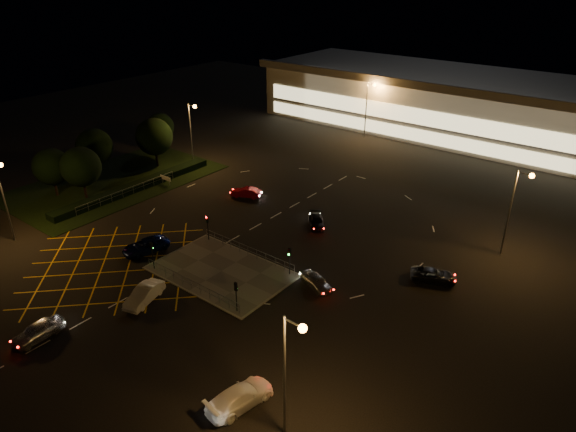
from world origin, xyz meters
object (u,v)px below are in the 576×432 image
Objects in this scene: signal_ne at (290,255)px; car_near_silver at (38,331)px; signal_nw at (207,223)px; car_queue_white at (144,294)px; car_approach_white at (240,397)px; car_right_silver at (316,281)px; signal_sw at (152,250)px; car_east_grey at (434,275)px; car_circ_red at (246,192)px; car_left_blue at (146,246)px; car_far_dkgrey at (317,221)px; signal_se at (236,291)px.

car_near_silver is at bearing -117.38° from signal_ne.
signal_nw is at bearing 91.75° from car_near_silver.
car_approach_white is (16.01, -3.85, 0.01)m from car_queue_white.
signal_sw is at bearing 137.51° from car_right_silver.
car_east_grey is (23.29, 29.52, -0.11)m from car_near_silver.
car_right_silver reaches higher than car_east_grey.
car_right_silver and car_circ_red have the same top height.
signal_ne is 3.88m from car_right_silver.
signal_nw is at bearing 69.59° from car_left_blue.
car_left_blue is 1.12× the size of car_east_grey.
car_far_dkgrey is 12.82m from car_circ_red.
signal_ne is 16.97m from car_left_blue.
signal_se reaches higher than car_left_blue.
signal_ne is at bearing 40.39° from car_queue_white.
car_far_dkgrey is (3.97, 23.09, -0.17)m from car_queue_white.
car_queue_white is at bearing -4.88° from car_circ_red.
signal_ne is (0.00, 7.99, 0.00)m from signal_se.
signal_ne is 0.60× the size of car_left_blue.
car_left_blue is (-3.73, -6.13, -1.64)m from signal_nw.
car_queue_white reaches higher than car_left_blue.
signal_ne is 0.67× the size of car_queue_white.
car_queue_white is at bearing -141.19° from car_far_dkgrey.
car_queue_white is at bearing 132.29° from signal_sw.
signal_sw is 17.47m from car_right_silver.
signal_se is at bearing -33.65° from signal_nw.
car_queue_white is (3.86, -4.24, -1.59)m from signal_sw.
signal_se is 0.78× the size of car_right_silver.
car_near_silver is at bearing -143.47° from car_far_dkgrey.
car_circ_red is at bearing 99.21° from car_near_silver.
signal_ne is 14.87m from car_east_grey.
car_near_silver reaches higher than car_circ_red.
car_right_silver is (19.23, 6.03, -0.04)m from car_left_blue.
car_east_grey is at bearing -25.87° from car_right_silver.
car_right_silver is at bearing 30.20° from car_queue_white.
car_east_grey is (29.20, -3.73, -0.04)m from car_circ_red.
car_approach_white is at bearing -107.34° from car_far_dkgrey.
car_east_grey is 24.70m from car_approach_white.
car_circ_red is at bearing -76.09° from signal_sw.
car_left_blue is (-3.73, 1.85, -1.64)m from signal_sw.
signal_se reaches higher than car_queue_white.
car_right_silver is 0.75× the size of car_approach_white.
car_approach_white reaches higher than car_queue_white.
signal_nw is (0.00, 7.99, 0.00)m from signal_sw.
car_circ_red is (-20.44, 12.07, -0.00)m from car_right_silver.
signal_nw is 1.00× the size of signal_ne.
signal_se reaches higher than car_east_grey.
car_circ_red reaches higher than car_east_grey.
car_left_blue is at bearing -158.70° from signal_ne.
signal_sw is at bearing 116.34° from car_queue_white.
car_near_silver is at bearing -123.62° from car_queue_white.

